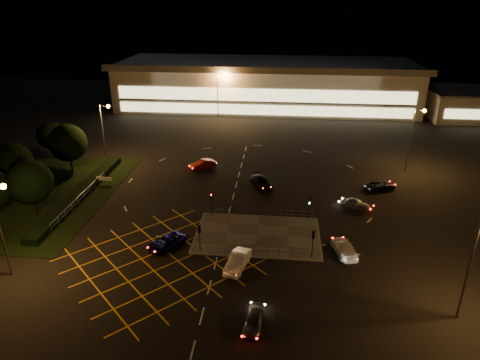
# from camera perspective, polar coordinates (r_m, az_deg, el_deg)

# --- Properties ---
(ground) EXTENTS (180.00, 180.00, 0.00)m
(ground) POSITION_cam_1_polar(r_m,az_deg,el_deg) (51.91, 0.28, -6.15)
(ground) COLOR black
(ground) RESTS_ON ground
(pedestrian_island) EXTENTS (14.00, 9.00, 0.12)m
(pedestrian_island) POSITION_cam_1_polar(r_m,az_deg,el_deg) (50.03, 2.36, -7.33)
(pedestrian_island) COLOR #4C4944
(pedestrian_island) RESTS_ON ground
(grass_verge) EXTENTS (18.00, 30.00, 0.08)m
(grass_verge) POSITION_cam_1_polar(r_m,az_deg,el_deg) (65.49, -24.38, -1.77)
(grass_verge) COLOR black
(grass_verge) RESTS_ON ground
(hedge) EXTENTS (2.00, 26.00, 1.00)m
(hedge) POSITION_cam_1_polar(r_m,az_deg,el_deg) (62.99, -20.49, -1.64)
(hedge) COLOR black
(hedge) RESTS_ON ground
(supermarket) EXTENTS (72.00, 26.50, 10.50)m
(supermarket) POSITION_cam_1_polar(r_m,az_deg,el_deg) (108.85, 3.46, 12.72)
(supermarket) COLOR beige
(supermarket) RESTS_ON ground
(retail_unit_a) EXTENTS (18.80, 14.80, 6.35)m
(retail_unit_a) POSITION_cam_1_polar(r_m,az_deg,el_deg) (109.65, 28.32, 8.94)
(retail_unit_a) COLOR beige
(retail_unit_a) RESTS_ON ground
(streetlight_sw) EXTENTS (1.78, 0.56, 10.03)m
(streetlight_sw) POSITION_cam_1_polar(r_m,az_deg,el_deg) (45.99, -29.24, -4.32)
(streetlight_sw) COLOR slate
(streetlight_sw) RESTS_ON ground
(streetlight_se) EXTENTS (1.78, 0.56, 10.03)m
(streetlight_se) POSITION_cam_1_polar(r_m,az_deg,el_deg) (39.80, 29.19, -8.58)
(streetlight_se) COLOR slate
(streetlight_se) RESTS_ON ground
(streetlight_nw) EXTENTS (1.78, 0.56, 10.03)m
(streetlight_nw) POSITION_cam_1_polar(r_m,az_deg,el_deg) (71.38, -17.58, 6.88)
(streetlight_nw) COLOR slate
(streetlight_nw) RESTS_ON ground
(streetlight_ne) EXTENTS (1.78, 0.56, 10.03)m
(streetlight_ne) POSITION_cam_1_polar(r_m,az_deg,el_deg) (70.61, 22.22, 6.05)
(streetlight_ne) COLOR slate
(streetlight_ne) RESTS_ON ground
(streetlight_far_left) EXTENTS (1.78, 0.56, 10.03)m
(streetlight_far_left) POSITION_cam_1_polar(r_m,az_deg,el_deg) (95.84, -2.75, 12.01)
(streetlight_far_left) COLOR slate
(streetlight_far_left) RESTS_ON ground
(streetlight_far_right) EXTENTS (1.78, 0.56, 10.03)m
(streetlight_far_right) POSITION_cam_1_polar(r_m,az_deg,el_deg) (100.28, 21.15, 11.00)
(streetlight_far_right) COLOR slate
(streetlight_far_right) RESTS_ON ground
(signal_sw) EXTENTS (0.28, 0.30, 3.15)m
(signal_sw) POSITION_cam_1_polar(r_m,az_deg,el_deg) (46.11, -5.43, -7.00)
(signal_sw) COLOR black
(signal_sw) RESTS_ON pedestrian_island
(signal_se) EXTENTS (0.28, 0.30, 3.15)m
(signal_se) POSITION_cam_1_polar(r_m,az_deg,el_deg) (45.53, 9.71, -7.70)
(signal_se) COLOR black
(signal_se) RESTS_ON pedestrian_island
(signal_nw) EXTENTS (0.28, 0.30, 3.15)m
(signal_nw) POSITION_cam_1_polar(r_m,az_deg,el_deg) (53.02, -3.82, -2.64)
(signal_nw) COLOR black
(signal_nw) RESTS_ON pedestrian_island
(signal_ne) EXTENTS (0.28, 0.30, 3.15)m
(signal_ne) POSITION_cam_1_polar(r_m,az_deg,el_deg) (52.51, 9.23, -3.19)
(signal_ne) COLOR black
(signal_ne) RESTS_ON pedestrian_island
(tree_b) EXTENTS (5.40, 5.40, 7.35)m
(tree_b) POSITION_cam_1_polar(r_m,az_deg,el_deg) (65.93, -28.06, 2.05)
(tree_b) COLOR black
(tree_b) RESTS_ON ground
(tree_c) EXTENTS (5.76, 5.76, 7.84)m
(tree_c) POSITION_cam_1_polar(r_m,az_deg,el_deg) (70.27, -21.98, 4.62)
(tree_c) COLOR black
(tree_c) RESTS_ON ground
(tree_d) EXTENTS (4.68, 4.68, 6.37)m
(tree_d) POSITION_cam_1_polar(r_m,az_deg,el_deg) (78.38, -23.88, 5.44)
(tree_d) COLOR black
(tree_d) RESTS_ON ground
(tree_e) EXTENTS (5.40, 5.40, 7.35)m
(tree_e) POSITION_cam_1_polar(r_m,az_deg,el_deg) (58.08, -26.18, -0.27)
(tree_e) COLOR black
(tree_e) RESTS_ON ground
(car_near_silver) EXTENTS (1.95, 4.01, 1.32)m
(car_near_silver) POSITION_cam_1_polar(r_m,az_deg,el_deg) (37.72, 1.87, -18.13)
(car_near_silver) COLOR #B0B2B7
(car_near_silver) RESTS_ON ground
(car_queue_white) EXTENTS (2.60, 4.80, 1.50)m
(car_queue_white) POSITION_cam_1_polar(r_m,az_deg,el_deg) (44.26, -0.32, -10.80)
(car_queue_white) COLOR white
(car_queue_white) RESTS_ON ground
(car_left_blue) EXTENTS (4.32, 4.93, 1.26)m
(car_left_blue) POSITION_cam_1_polar(r_m,az_deg,el_deg) (48.27, -9.79, -8.15)
(car_left_blue) COLOR #0E0B47
(car_left_blue) RESTS_ON ground
(car_far_dkgrey) EXTENTS (3.91, 5.27, 1.42)m
(car_far_dkgrey) POSITION_cam_1_polar(r_m,az_deg,el_deg) (62.00, 2.84, -0.27)
(car_far_dkgrey) COLOR black
(car_far_dkgrey) RESTS_ON ground
(car_right_silver) EXTENTS (4.09, 3.10, 1.30)m
(car_right_silver) POSITION_cam_1_polar(r_m,az_deg,el_deg) (57.74, 15.22, -3.08)
(car_right_silver) COLOR #999CA0
(car_right_silver) RESTS_ON ground
(car_circ_red) EXTENTS (4.30, 3.81, 1.41)m
(car_circ_red) POSITION_cam_1_polar(r_m,az_deg,el_deg) (68.62, -5.00, 2.08)
(car_circ_red) COLOR maroon
(car_circ_red) RESTS_ON ground
(car_east_grey) EXTENTS (4.98, 3.80, 1.26)m
(car_east_grey) POSITION_cam_1_polar(r_m,az_deg,el_deg) (64.27, 18.20, -0.68)
(car_east_grey) COLOR black
(car_east_grey) RESTS_ON ground
(car_approach_white) EXTENTS (2.90, 5.04, 1.38)m
(car_approach_white) POSITION_cam_1_polar(r_m,az_deg,el_deg) (47.81, 13.73, -8.79)
(car_approach_white) COLOR silver
(car_approach_white) RESTS_ON ground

